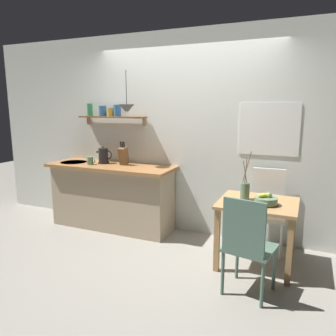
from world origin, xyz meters
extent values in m
plane|color=gray|center=(0.00, 0.00, 0.00)|extent=(14.00, 14.00, 0.00)
cube|color=silver|center=(0.20, 0.65, 1.35)|extent=(6.80, 0.10, 2.70)
cube|color=white|center=(1.07, 0.59, 1.45)|extent=(0.71, 0.01, 0.63)
cube|color=silver|center=(1.07, 0.60, 1.45)|extent=(0.65, 0.01, 0.57)
cube|color=tan|center=(-1.00, 0.32, 0.44)|extent=(1.74, 0.52, 0.88)
cube|color=#9E6B3D|center=(-1.00, 0.30, 0.90)|extent=(1.83, 0.63, 0.04)
cylinder|color=#B7BABF|center=(-1.62, 0.28, 0.91)|extent=(0.38, 0.38, 0.01)
cube|color=brown|center=(-1.07, 0.49, 1.57)|extent=(1.04, 0.18, 0.02)
cube|color=#99754C|center=(-1.54, 0.57, 1.51)|extent=(0.02, 0.06, 0.12)
cube|color=#99754C|center=(-0.60, 0.57, 1.51)|extent=(0.02, 0.06, 0.12)
cylinder|color=#388E56|center=(-1.45, 0.49, 1.67)|extent=(0.08, 0.08, 0.17)
cylinder|color=silver|center=(-1.45, 0.49, 1.76)|extent=(0.09, 0.09, 0.01)
cylinder|color=#3366A3|center=(-1.23, 0.49, 1.65)|extent=(0.11, 0.11, 0.14)
cylinder|color=silver|center=(-1.23, 0.49, 1.73)|extent=(0.11, 0.11, 0.01)
cylinder|color=gold|center=(-1.09, 0.49, 1.64)|extent=(0.10, 0.10, 0.11)
cylinder|color=silver|center=(-1.09, 0.49, 1.70)|extent=(0.11, 0.11, 0.01)
cylinder|color=#3366A3|center=(-0.98, 0.49, 1.66)|extent=(0.10, 0.10, 0.16)
cylinder|color=silver|center=(-0.98, 0.49, 1.75)|extent=(0.11, 0.11, 0.01)
cube|color=tan|center=(1.07, -0.03, 0.71)|extent=(0.82, 0.72, 0.03)
cube|color=tan|center=(0.72, -0.34, 0.34)|extent=(0.06, 0.06, 0.69)
cube|color=tan|center=(1.43, -0.34, 0.34)|extent=(0.06, 0.06, 0.69)
cube|color=tan|center=(0.72, 0.28, 0.34)|extent=(0.06, 0.06, 0.69)
cube|color=tan|center=(1.43, 0.28, 0.34)|extent=(0.06, 0.06, 0.69)
cube|color=#4C6B5B|center=(1.10, -0.62, 0.45)|extent=(0.50, 0.48, 0.03)
cube|color=#4C6B5B|center=(1.07, -0.81, 0.71)|extent=(0.38, 0.10, 0.49)
cylinder|color=#4C6B5B|center=(1.31, -0.48, 0.22)|extent=(0.03, 0.03, 0.43)
cylinder|color=#4C6B5B|center=(0.95, -0.41, 0.22)|extent=(0.03, 0.03, 0.43)
cylinder|color=#4C6B5B|center=(1.25, -0.82, 0.22)|extent=(0.03, 0.03, 0.43)
cylinder|color=#4C6B5B|center=(0.89, -0.76, 0.22)|extent=(0.03, 0.03, 0.43)
cube|color=white|center=(1.13, 0.34, 0.43)|extent=(0.45, 0.40, 0.03)
cube|color=white|center=(1.12, 0.52, 0.72)|extent=(0.38, 0.05, 0.54)
cylinder|color=white|center=(0.95, 0.17, 0.21)|extent=(0.03, 0.03, 0.42)
cylinder|color=white|center=(1.32, 0.19, 0.21)|extent=(0.03, 0.03, 0.42)
cylinder|color=white|center=(0.93, 0.49, 0.21)|extent=(0.03, 0.03, 0.42)
cylinder|color=white|center=(1.31, 0.51, 0.21)|extent=(0.03, 0.03, 0.42)
cylinder|color=slate|center=(1.16, -0.11, 0.73)|extent=(0.11, 0.11, 0.01)
cylinder|color=slate|center=(1.16, -0.11, 0.77)|extent=(0.23, 0.23, 0.07)
ellipsoid|color=yellow|center=(1.13, -0.11, 0.82)|extent=(0.14, 0.13, 0.04)
sphere|color=#8EA84C|center=(1.19, -0.09, 0.82)|extent=(0.06, 0.06, 0.06)
cylinder|color=#567056|center=(0.93, -0.01, 0.82)|extent=(0.10, 0.10, 0.19)
cylinder|color=brown|center=(0.92, 0.00, 1.03)|extent=(0.05, 0.02, 0.24)
cylinder|color=brown|center=(0.93, -0.01, 1.05)|extent=(0.01, 0.04, 0.28)
cylinder|color=brown|center=(0.94, -0.01, 1.08)|extent=(0.08, 0.02, 0.35)
cylinder|color=black|center=(-1.16, 0.36, 0.93)|extent=(0.16, 0.16, 0.02)
cylinder|color=#232326|center=(-1.16, 0.36, 1.04)|extent=(0.14, 0.14, 0.20)
sphere|color=black|center=(-1.16, 0.36, 1.15)|extent=(0.02, 0.02, 0.02)
cone|color=#232326|center=(-1.24, 0.36, 1.08)|extent=(0.04, 0.04, 0.04)
torus|color=black|center=(-1.08, 0.36, 1.05)|extent=(0.13, 0.02, 0.13)
cube|color=brown|center=(-0.82, 0.37, 1.04)|extent=(0.09, 0.16, 0.25)
cylinder|color=black|center=(-0.85, 0.34, 1.21)|extent=(0.02, 0.03, 0.08)
cylinder|color=black|center=(-0.82, 0.34, 1.21)|extent=(0.02, 0.03, 0.08)
cylinder|color=black|center=(-0.80, 0.34, 1.21)|extent=(0.02, 0.03, 0.08)
cylinder|color=slate|center=(-1.28, 0.21, 0.97)|extent=(0.09, 0.09, 0.11)
torus|color=slate|center=(-1.23, 0.21, 0.97)|extent=(0.07, 0.01, 0.07)
cylinder|color=black|center=(-0.70, 0.28, 1.97)|extent=(0.01, 0.01, 0.43)
cone|color=#4C5156|center=(-0.70, 0.28, 1.69)|extent=(0.20, 0.20, 0.12)
sphere|color=white|center=(-0.70, 0.28, 1.65)|extent=(0.04, 0.04, 0.04)
camera|label=1|loc=(1.52, -3.51, 1.75)|focal=34.99mm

